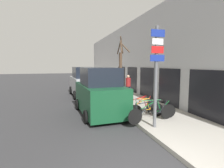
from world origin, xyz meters
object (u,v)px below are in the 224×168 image
object	(u,v)px
bicycle_3	(141,107)
parked_car_1	(84,83)
bicycle_1	(152,110)
signpost	(156,73)
bicycle_2	(141,109)
street_tree	(121,72)
bicycle_0	(152,113)
pedestrian_near	(128,84)
parked_car_0	(100,93)

from	to	relation	value
bicycle_3	parked_car_1	bearing A→B (deg)	-12.97
bicycle_1	parked_car_1	bearing A→B (deg)	28.84
signpost	bicycle_2	xyz separation A→B (m)	(0.15, 1.48, -1.75)
bicycle_2	parked_car_1	xyz separation A→B (m)	(-1.76, 7.02, 0.57)
bicycle_2	parked_car_1	world-z (taller)	parked_car_1
bicycle_2	bicycle_3	xyz separation A→B (m)	(0.06, 0.17, 0.02)
parked_car_1	street_tree	size ratio (longest dim) A/B	1.04
signpost	street_tree	xyz separation A→B (m)	(0.24, 4.76, -0.15)
signpost	bicycle_3	size ratio (longest dim) A/B	1.93
bicycle_0	bicycle_2	xyz separation A→B (m)	(-0.07, 0.87, -0.02)
pedestrian_near	street_tree	world-z (taller)	street_tree
bicycle_3	bicycle_0	bearing A→B (deg)	152.46
bicycle_3	parked_car_0	size ratio (longest dim) A/B	0.48
bicycle_1	bicycle_3	xyz separation A→B (m)	(-0.29, 0.58, 0.01)
signpost	bicycle_0	size ratio (longest dim) A/B	1.65
bicycle_1	bicycle_0	bearing A→B (deg)	161.70
signpost	parked_car_1	xyz separation A→B (m)	(-1.61, 8.51, -1.17)
bicycle_2	street_tree	size ratio (longest dim) A/B	0.48
bicycle_2	parked_car_0	distance (m)	2.30
parked_car_1	pedestrian_near	distance (m)	3.72
street_tree	parked_car_1	bearing A→B (deg)	116.32
street_tree	bicycle_0	bearing A→B (deg)	-90.32
bicycle_0	bicycle_2	size ratio (longest dim) A/B	1.16
parked_car_1	street_tree	world-z (taller)	street_tree
bicycle_1	bicycle_3	world-z (taller)	bicycle_3
bicycle_0	bicycle_2	world-z (taller)	bicycle_0
pedestrian_near	street_tree	distance (m)	2.22
parked_car_0	parked_car_1	bearing A→B (deg)	87.39
bicycle_2	bicycle_3	distance (m)	0.19
bicycle_2	pedestrian_near	bearing A→B (deg)	2.16
bicycle_2	parked_car_0	bearing A→B (deg)	67.29
signpost	parked_car_1	world-z (taller)	signpost
bicycle_0	bicycle_3	world-z (taller)	bicycle_0
bicycle_1	pedestrian_near	xyz separation A→B (m)	(0.91, 5.26, 0.59)
bicycle_3	parked_car_0	distance (m)	2.24
bicycle_1	street_tree	xyz separation A→B (m)	(-0.26, 3.68, 1.60)
parked_car_0	bicycle_0	bearing A→B (deg)	-55.06
bicycle_3	bicycle_2	bearing A→B (deg)	133.17
bicycle_1	parked_car_1	world-z (taller)	parked_car_1
street_tree	bicycle_3	bearing A→B (deg)	-90.55
signpost	bicycle_2	bearing A→B (deg)	84.16
bicycle_0	pedestrian_near	distance (m)	5.88
bicycle_0	signpost	bearing A→B (deg)	150.19
bicycle_1	bicycle_3	bearing A→B (deg)	39.53
parked_car_1	pedestrian_near	world-z (taller)	parked_car_1
bicycle_0	parked_car_1	size ratio (longest dim) A/B	0.53
parked_car_0	pedestrian_near	size ratio (longest dim) A/B	2.52
bicycle_0	parked_car_1	bearing A→B (deg)	2.77
bicycle_3	pedestrian_near	xyz separation A→B (m)	(1.20, 4.69, 0.58)
signpost	bicycle_3	distance (m)	2.41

